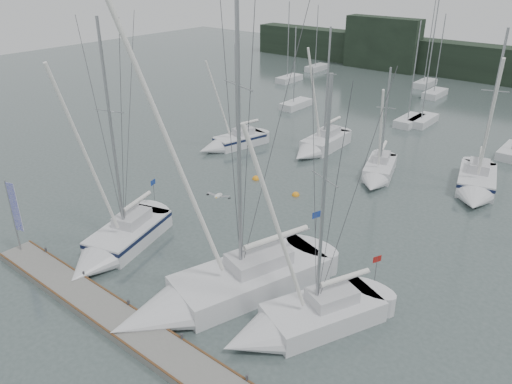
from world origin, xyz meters
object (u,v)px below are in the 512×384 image
sailboat_mid_a (229,143)px  buoy_c (256,179)px  sailboat_near_center (207,294)px  buoy_a (296,195)px  sailboat_near_right (292,324)px  sailboat_mid_b (318,146)px  dock_banner (14,210)px  sailboat_mid_c (377,174)px  sailboat_mid_d (476,187)px  sailboat_near_left (114,246)px

sailboat_mid_a → buoy_c: (6.60, -4.07, -0.53)m
sailboat_near_center → buoy_a: (-4.03, 13.79, -0.62)m
sailboat_near_right → buoy_a: (-8.77, 12.75, -0.53)m
sailboat_mid_b → dock_banner: (-4.12, -26.49, 2.59)m
sailboat_mid_a → sailboat_mid_b: (7.09, 4.43, 0.03)m
dock_banner → sailboat_mid_c: bearing=51.2°
sailboat_near_center → sailboat_mid_b: size_ratio=1.62×
buoy_a → sailboat_mid_a: bearing=157.6°
sailboat_mid_d → sailboat_near_center: bearing=-121.0°
sailboat_near_center → dock_banner: (-11.97, -3.76, 2.53)m
sailboat_mid_a → sailboat_near_center: bearing=-36.9°
sailboat_near_right → sailboat_mid_a: sailboat_near_right is taller
buoy_a → sailboat_mid_c: bearing=62.5°
sailboat_near_center → sailboat_mid_a: size_ratio=1.88×
sailboat_near_center → buoy_c: size_ratio=31.57×
sailboat_near_right → sailboat_mid_b: bearing=144.5°
dock_banner → sailboat_mid_b: bearing=67.6°
sailboat_near_center → dock_banner: 12.80m
buoy_c → sailboat_mid_b: bearing=86.7°
sailboat_near_right → buoy_a: bearing=148.9°
sailboat_near_right → buoy_c: size_ratio=22.03×
sailboat_mid_c → sailboat_mid_d: 7.47m
sailboat_mid_b → sailboat_mid_d: sailboat_mid_d is taller
sailboat_near_left → dock_banner: sailboat_near_left is taller
sailboat_mid_a → sailboat_mid_c: (14.36, 2.13, -0.02)m
sailboat_mid_b → dock_banner: size_ratio=2.57×
sailboat_near_right → sailboat_mid_c: (-5.31, 19.38, -0.02)m
buoy_a → buoy_c: size_ratio=0.94×
sailboat_mid_c → sailboat_mid_d: sailboat_mid_d is taller
sailboat_mid_a → buoy_a: 11.81m
sailboat_near_center → buoy_c: sailboat_near_center is taller
sailboat_near_left → sailboat_mid_c: sailboat_near_left is taller
sailboat_mid_a → sailboat_near_right: bearing=-27.4°
buoy_c → sailboat_mid_c: bearing=38.6°
sailboat_mid_c → buoy_a: 7.50m
sailboat_near_right → buoy_c: bearing=159.2°
sailboat_near_left → sailboat_mid_a: bearing=94.4°
sailboat_near_right → dock_banner: 17.58m
sailboat_near_center → sailboat_mid_a: (-14.94, 18.30, -0.09)m
sailboat_mid_c → buoy_a: (-3.46, -6.64, -0.51)m
sailboat_near_left → dock_banner: 6.05m
sailboat_near_center → dock_banner: sailboat_near_center is taller
sailboat_near_center → sailboat_near_right: sailboat_near_center is taller
sailboat_near_center → buoy_a: sailboat_near_center is taller
sailboat_near_left → sailboat_near_center: size_ratio=0.77×
sailboat_mid_c → dock_banner: sailboat_mid_c is taller
sailboat_near_center → sailboat_near_right: bearing=30.4°
sailboat_mid_b → buoy_a: size_ratio=20.64×
sailboat_near_left → sailboat_near_center: (7.89, 0.10, 0.04)m
sailboat_mid_a → sailboat_mid_c: 14.52m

